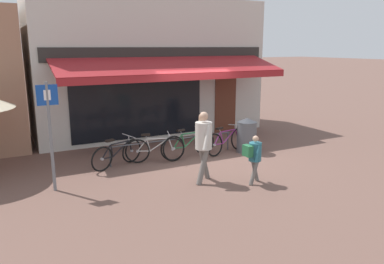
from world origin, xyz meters
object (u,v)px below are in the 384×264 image
Objects in this scene: bicycle_black at (117,154)px; parking_sign at (50,126)px; bicycle_green at (189,145)px; pedestrian_adult at (204,139)px; litter_bin at (247,135)px; bicycle_purple at (227,141)px; pedestrian_child at (254,154)px; bicycle_silver at (155,149)px.

parking_sign is (-1.74, -0.98, 1.13)m from bicycle_black.
bicycle_green is 1.07× the size of pedestrian_adult.
litter_bin reaches higher than bicycle_black.
bicycle_purple is 5.27m from parking_sign.
parking_sign reaches higher than bicycle_green.
bicycle_green is at bearing 60.58° from pedestrian_adult.
pedestrian_child is at bearing -90.86° from bicycle_green.
pedestrian_adult reaches higher than pedestrian_child.
bicycle_purple is 0.72× the size of parking_sign.
bicycle_purple is 2.68m from pedestrian_adult.
pedestrian_child reaches higher than bicycle_purple.
pedestrian_child is at bearing -21.84° from parking_sign.
bicycle_green is (2.11, -0.12, 0.03)m from bicycle_black.
bicycle_purple is (3.34, -0.19, 0.00)m from bicycle_black.
pedestrian_adult is at bearing -146.26° from litter_bin.
litter_bin is at bearing -35.16° from bicycle_purple.
bicycle_silver is at bearing 161.68° from bicycle_purple.
bicycle_silver is at bearing 117.54° from pedestrian_child.
bicycle_purple is at bearing -12.76° from bicycle_green.
pedestrian_child is at bearing -70.40° from bicycle_black.
bicycle_green is at bearing -26.55° from bicycle_black.
litter_bin is at bearing -18.27° from bicycle_green.
pedestrian_adult is at bearing -116.95° from bicycle_green.
pedestrian_adult is at bearing -150.38° from bicycle_purple.
bicycle_black is 3.35m from bicycle_purple.
pedestrian_adult is at bearing -17.74° from parking_sign.
bicycle_black is at bearing 114.81° from pedestrian_adult.
parking_sign is at bearing -173.94° from bicycle_black.
litter_bin is at bearing 21.86° from pedestrian_adult.
bicycle_black is at bearing -167.93° from bicycle_silver.
litter_bin is (2.87, -0.33, 0.16)m from bicycle_silver.
parking_sign reaches higher than pedestrian_child.
bicycle_purple is (1.24, -0.07, -0.02)m from bicycle_green.
pedestrian_adult is at bearing -76.64° from bicycle_black.
pedestrian_adult reaches higher than litter_bin.
litter_bin reaches higher than bicycle_purple.
pedestrian_adult is at bearing 145.02° from pedestrian_child.
bicycle_purple is (2.29, -0.12, -0.00)m from bicycle_silver.
litter_bin is at bearing 56.48° from pedestrian_child.
bicycle_silver is 1.54× the size of litter_bin.
pedestrian_adult is 0.70× the size of parking_sign.
bicycle_black is 0.91× the size of bicycle_purple.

